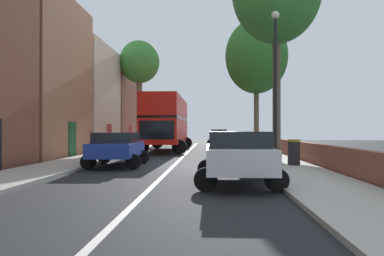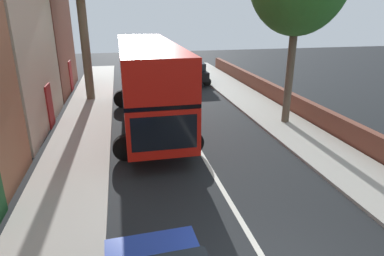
{
  "view_description": "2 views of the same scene",
  "coord_description": "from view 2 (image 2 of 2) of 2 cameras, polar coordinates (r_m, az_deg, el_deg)",
  "views": [
    {
      "loc": [
        1.7,
        -17.47,
        1.65
      ],
      "look_at": [
        0.54,
        5.29,
        1.76
      ],
      "focal_mm": 34.67,
      "sensor_mm": 36.0,
      "label": 1
    },
    {
      "loc": [
        -2.92,
        -4.56,
        5.46
      ],
      "look_at": [
        -0.75,
        5.53,
        1.74
      ],
      "focal_mm": 30.67,
      "sensor_mm": 36.0,
      "label": 2
    }
  ],
  "objects": [
    {
      "name": "double_decker_bus",
      "position": [
        15.91,
        -7.62,
        8.39
      ],
      "size": [
        3.59,
        11.03,
        4.06
      ],
      "color": "red",
      "rests_on": "ground"
    },
    {
      "name": "parked_car_black_right_5",
      "position": [
        26.13,
        -0.01,
        9.89
      ],
      "size": [
        2.4,
        4.45,
        1.68
      ],
      "color": "black",
      "rests_on": "ground"
    }
  ]
}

